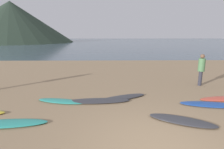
# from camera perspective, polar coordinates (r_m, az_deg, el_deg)

# --- Properties ---
(ground_plane) EXTENTS (120.00, 120.00, 0.20)m
(ground_plane) POSITION_cam_1_polar(r_m,az_deg,el_deg) (13.91, 3.74, 1.43)
(ground_plane) COLOR #997C5B
(ground_plane) RESTS_ON ground
(ocean_water) EXTENTS (140.00, 100.00, 0.01)m
(ocean_water) POSITION_cam_1_polar(r_m,az_deg,el_deg) (68.19, -0.09, 10.46)
(ocean_water) COLOR #475B6B
(ocean_water) RESTS_ON ground
(headland_hill) EXTENTS (38.67, 38.67, 12.96)m
(headland_hill) POSITION_cam_1_polar(r_m,az_deg,el_deg) (68.62, -29.24, 14.33)
(headland_hill) COLOR #28382B
(headland_hill) RESTS_ON ground
(surfboard_1) EXTENTS (2.58, 0.76, 0.09)m
(surfboard_1) POSITION_cam_1_polar(r_m,az_deg,el_deg) (6.30, -31.31, -13.19)
(surfboard_1) COLOR teal
(surfboard_1) RESTS_ON ground
(surfboard_2) EXTENTS (2.02, 0.92, 0.08)m
(surfboard_2) POSITION_cam_1_polar(r_m,az_deg,el_deg) (7.38, -15.75, -8.12)
(surfboard_2) COLOR teal
(surfboard_2) RESTS_ON ground
(surfboard_3) EXTENTS (2.59, 0.70, 0.09)m
(surfboard_3) POSITION_cam_1_polar(r_m,az_deg,el_deg) (7.15, -4.68, -8.32)
(surfboard_3) COLOR #333338
(surfboard_3) RESTS_ON ground
(surfboard_4) EXTENTS (2.14, 1.28, 0.09)m
(surfboard_4) POSITION_cam_1_polar(r_m,az_deg,el_deg) (7.50, 3.31, -7.27)
(surfboard_4) COLOR #333338
(surfboard_4) RESTS_ON ground
(surfboard_5) EXTENTS (2.03, 1.38, 0.09)m
(surfboard_5) POSITION_cam_1_polar(r_m,az_deg,el_deg) (6.00, 21.31, -13.43)
(surfboard_5) COLOR #333338
(surfboard_5) RESTS_ON ground
(surfboard_6) EXTENTS (2.30, 0.97, 0.08)m
(surfboard_6) POSITION_cam_1_polar(r_m,az_deg,el_deg) (7.72, 28.95, -8.35)
(surfboard_6) COLOR #1E479E
(surfboard_6) RESTS_ON ground
(person_1) EXTENTS (0.33, 0.33, 1.63)m
(person_1) POSITION_cam_1_polar(r_m,az_deg,el_deg) (10.22, 26.54, 2.08)
(person_1) COLOR #2D2D38
(person_1) RESTS_ON ground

